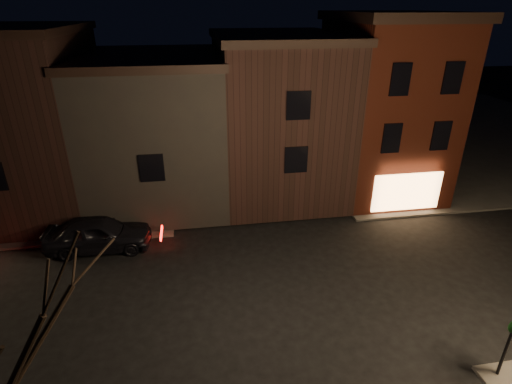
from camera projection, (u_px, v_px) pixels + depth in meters
ground at (290, 288)px, 16.99m from camera, size 120.00×120.00×0.00m
sidewalk_far_right at (447, 132)px, 37.70m from camera, size 30.00×30.00×0.12m
corner_building at (385, 105)px, 24.31m from camera, size 6.50×8.50×10.50m
row_building_a at (277, 114)px, 24.54m from camera, size 7.30×10.30×9.40m
row_building_b at (157, 127)px, 23.71m from camera, size 7.80×10.30×8.40m
row_building_c at (24, 120)px, 22.36m from camera, size 7.30×10.30×9.90m
parked_car_a at (99, 234)px, 19.40m from camera, size 5.02×2.10×1.70m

